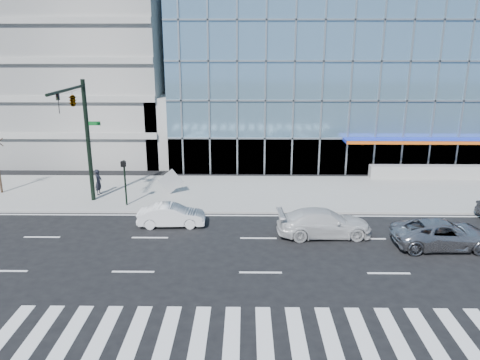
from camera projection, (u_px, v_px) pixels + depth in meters
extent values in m
plane|color=black|center=(258.00, 238.00, 25.75)|extent=(160.00, 160.00, 0.00)
cube|color=gray|center=(256.00, 192.00, 33.40)|extent=(120.00, 8.00, 0.15)
cube|color=#77A7C7|center=(388.00, 71.00, 48.39)|extent=(42.00, 26.00, 15.00)
cube|color=gray|center=(59.00, 46.00, 48.10)|extent=(24.00, 24.00, 20.00)
cube|color=gray|center=(187.00, 127.00, 42.24)|extent=(6.00, 8.00, 6.00)
cylinder|color=black|center=(88.00, 142.00, 30.46)|extent=(0.28, 0.28, 8.00)
cylinder|color=black|center=(67.00, 90.00, 26.76)|extent=(0.18, 5.60, 0.18)
imported|color=black|center=(58.00, 104.00, 25.59)|extent=(0.18, 0.22, 1.10)
imported|color=black|center=(73.00, 99.00, 27.70)|extent=(0.48, 2.24, 0.90)
cube|color=#0C591E|center=(93.00, 123.00, 30.12)|extent=(0.90, 0.05, 0.25)
cylinder|color=black|center=(125.00, 183.00, 30.18)|extent=(0.12, 0.12, 3.00)
cube|color=black|center=(123.00, 164.00, 29.67)|extent=(0.30, 0.25, 0.35)
imported|color=#A3A2A7|center=(443.00, 234.00, 24.47)|extent=(5.28, 2.53, 1.45)
imported|color=silver|center=(324.00, 223.00, 25.91)|extent=(5.32, 2.42, 1.51)
imported|color=white|center=(171.00, 215.00, 27.35)|extent=(3.97, 1.53, 1.29)
imported|color=black|center=(98.00, 182.00, 32.47)|extent=(0.49, 0.70, 1.81)
cube|color=#A7A7A7|center=(171.00, 181.00, 32.56)|extent=(1.79, 0.47, 1.82)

